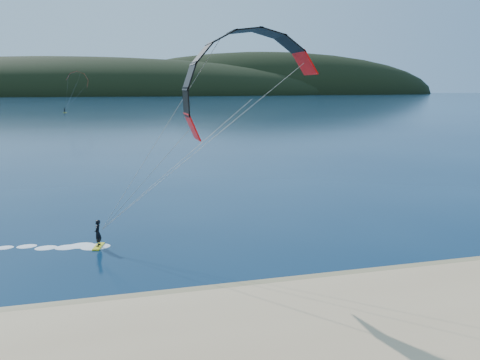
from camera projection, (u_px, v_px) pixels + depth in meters
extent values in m
plane|color=#081F3A|center=(229.00, 341.00, 20.16)|extent=(1800.00, 1800.00, 0.00)
cube|color=#8F7C53|center=(209.00, 296.00, 24.42)|extent=(220.00, 2.50, 0.10)
ellipsoid|color=black|center=(83.00, 95.00, 690.90)|extent=(840.00, 280.00, 110.00)
ellipsoid|color=black|center=(273.00, 94.00, 806.25)|extent=(600.00, 240.00, 140.00)
cube|color=yellow|center=(98.00, 246.00, 32.04)|extent=(0.81, 1.56, 0.09)
imported|color=black|center=(98.00, 233.00, 31.86)|extent=(0.58, 0.75, 1.84)
cylinder|color=gray|center=(173.00, 168.00, 30.06)|extent=(0.02, 0.02, 13.31)
cube|color=yellow|center=(65.00, 113.00, 205.14)|extent=(1.47, 1.54, 0.09)
imported|color=black|center=(65.00, 110.00, 204.95)|extent=(1.21, 1.22, 1.98)
cylinder|color=gray|center=(71.00, 96.00, 202.31)|extent=(0.02, 0.02, 13.82)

